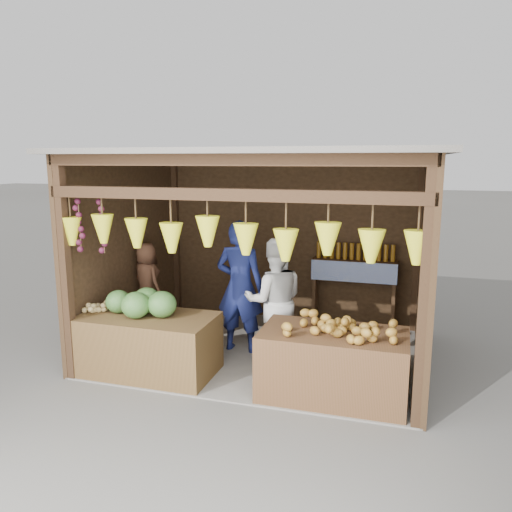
{
  "coord_description": "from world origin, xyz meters",
  "views": [
    {
      "loc": [
        1.72,
        -6.12,
        2.54
      ],
      "look_at": [
        -0.08,
        -0.1,
        1.33
      ],
      "focal_mm": 35.0,
      "sensor_mm": 36.0,
      "label": 1
    }
  ],
  "objects_px": {
    "man_standing": "(240,287)",
    "vendor_seated": "(147,281)",
    "woman_standing": "(275,301)",
    "counter_right": "(333,365)",
    "counter_left": "(148,345)"
  },
  "relations": [
    {
      "from": "man_standing",
      "to": "vendor_seated",
      "type": "distance_m",
      "value": 1.46
    },
    {
      "from": "counter_left",
      "to": "man_standing",
      "type": "bearing_deg",
      "value": 50.37
    },
    {
      "from": "counter_left",
      "to": "man_standing",
      "type": "height_order",
      "value": "man_standing"
    },
    {
      "from": "counter_left",
      "to": "vendor_seated",
      "type": "height_order",
      "value": "vendor_seated"
    },
    {
      "from": "counter_right",
      "to": "woman_standing",
      "type": "xyz_separation_m",
      "value": [
        -0.86,
        0.81,
        0.42
      ]
    },
    {
      "from": "woman_standing",
      "to": "vendor_seated",
      "type": "relative_size",
      "value": 1.45
    },
    {
      "from": "counter_right",
      "to": "vendor_seated",
      "type": "bearing_deg",
      "value": 158.12
    },
    {
      "from": "counter_left",
      "to": "man_standing",
      "type": "relative_size",
      "value": 0.9
    },
    {
      "from": "man_standing",
      "to": "vendor_seated",
      "type": "height_order",
      "value": "man_standing"
    },
    {
      "from": "woman_standing",
      "to": "vendor_seated",
      "type": "height_order",
      "value": "woman_standing"
    },
    {
      "from": "man_standing",
      "to": "woman_standing",
      "type": "distance_m",
      "value": 0.56
    },
    {
      "from": "man_standing",
      "to": "woman_standing",
      "type": "relative_size",
      "value": 1.12
    },
    {
      "from": "counter_right",
      "to": "woman_standing",
      "type": "relative_size",
      "value": 0.97
    },
    {
      "from": "man_standing",
      "to": "counter_left",
      "type": "bearing_deg",
      "value": 52.06
    },
    {
      "from": "counter_left",
      "to": "woman_standing",
      "type": "xyz_separation_m",
      "value": [
        1.35,
        0.82,
        0.43
      ]
    }
  ]
}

